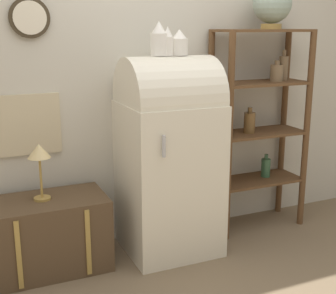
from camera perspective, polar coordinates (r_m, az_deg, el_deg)
ground_plane at (r=3.37m, az=1.83°, el=-13.82°), size 12.00×12.00×0.00m
wall_back at (r=3.50m, az=-2.19°, el=10.37°), size 7.00×0.09×2.70m
refrigerator at (r=3.31m, az=0.10°, el=-0.66°), size 0.64×0.64×1.41m
suitcase_trunk at (r=3.28m, az=-14.40°, el=-10.28°), size 0.78×0.46×0.50m
shelf_unit at (r=3.77m, az=11.14°, el=3.59°), size 0.76×0.35×1.58m
globe at (r=3.72m, az=12.60°, el=16.61°), size 0.29×0.29×0.33m
vase_left at (r=3.18m, az=-1.12°, el=12.94°), size 0.11×0.11×0.23m
vase_center at (r=3.20m, az=-0.04°, el=12.66°), size 0.08×0.08×0.19m
vase_right at (r=3.24m, az=1.39°, el=12.52°), size 0.12×0.12×0.17m
desk_lamp at (r=3.10m, az=-15.42°, el=-1.07°), size 0.15×0.15×0.38m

